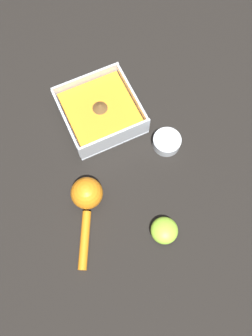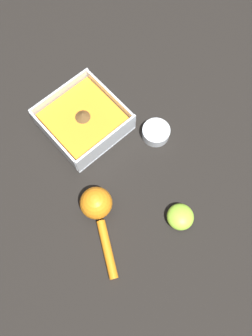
{
  "view_description": "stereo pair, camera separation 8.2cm",
  "coord_description": "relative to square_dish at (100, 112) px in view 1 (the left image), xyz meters",
  "views": [
    {
      "loc": [
        -0.13,
        -0.44,
        0.8
      ],
      "look_at": [
        -0.01,
        -0.18,
        0.03
      ],
      "focal_mm": 35.0,
      "sensor_mm": 36.0,
      "label": 1
    },
    {
      "loc": [
        -0.19,
        -0.39,
        0.8
      ],
      "look_at": [
        -0.01,
        -0.18,
        0.03
      ],
      "focal_mm": 35.0,
      "sensor_mm": 36.0,
      "label": 2
    }
  ],
  "objects": [
    {
      "name": "ground_plane",
      "position": [
        0.0,
        0.01,
        -0.03
      ],
      "size": [
        4.0,
        4.0,
        0.0
      ],
      "primitive_type": "plane",
      "color": "black"
    },
    {
      "name": "square_dish",
      "position": [
        0.0,
        0.0,
        0.0
      ],
      "size": [
        0.2,
        0.2,
        0.07
      ],
      "color": "silver",
      "rests_on": "ground_plane"
    },
    {
      "name": "spice_bowl",
      "position": [
        0.13,
        -0.15,
        -0.01
      ],
      "size": [
        0.07,
        0.07,
        0.03
      ],
      "color": "silver",
      "rests_on": "ground_plane"
    },
    {
      "name": "lemon_squeezer",
      "position": [
        -0.13,
        -0.21,
        0.01
      ],
      "size": [
        0.13,
        0.2,
        0.08
      ],
      "rotation": [
        0.0,
        0.0,
        1.09
      ],
      "color": "orange",
      "rests_on": "ground_plane"
    },
    {
      "name": "lemon_half",
      "position": [
        0.01,
        -0.35,
        -0.01
      ],
      "size": [
        0.07,
        0.07,
        0.04
      ],
      "color": "#93CC38",
      "rests_on": "ground_plane"
    }
  ]
}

